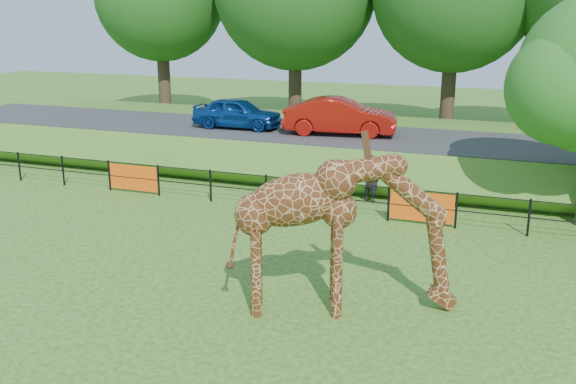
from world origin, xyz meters
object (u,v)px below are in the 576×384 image
giraffe (344,234)px  car_red (340,116)px  visitor (371,178)px  car_blue (237,113)px

giraffe → car_red: giraffe is taller
giraffe → car_red: 12.74m
giraffe → visitor: giraffe is taller
car_blue → car_red: car_red is taller
giraffe → car_blue: (-7.98, 12.18, 0.33)m
car_blue → visitor: (6.68, -4.02, -1.25)m
car_blue → visitor: 7.89m
car_blue → car_red: 4.44m
giraffe → car_blue: giraffe is taller
car_blue → car_red: (4.44, 0.05, 0.09)m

